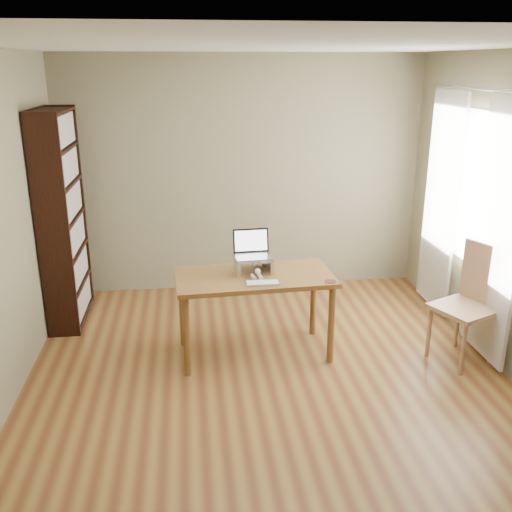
{
  "coord_description": "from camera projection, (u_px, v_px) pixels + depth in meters",
  "views": [
    {
      "loc": [
        -0.6,
        -4.0,
        2.48
      ],
      "look_at": [
        -0.06,
        0.55,
        0.93
      ],
      "focal_mm": 40.0,
      "sensor_mm": 36.0,
      "label": 1
    }
  ],
  "objects": [
    {
      "name": "room",
      "position": [
        276.0,
        231.0,
        4.23
      ],
      "size": [
        4.04,
        4.54,
        2.64
      ],
      "color": "brown",
      "rests_on": "ground"
    },
    {
      "name": "bookshelf",
      "position": [
        63.0,
        219.0,
        5.54
      ],
      "size": [
        0.3,
        0.9,
        2.1
      ],
      "color": "black",
      "rests_on": "ground"
    },
    {
      "name": "curtains",
      "position": [
        466.0,
        215.0,
        5.22
      ],
      "size": [
        0.03,
        1.9,
        2.25
      ],
      "color": "white",
      "rests_on": "ground"
    },
    {
      "name": "desk",
      "position": [
        254.0,
        286.0,
        4.95
      ],
      "size": [
        1.4,
        0.76,
        0.75
      ],
      "rotation": [
        0.0,
        0.0,
        0.06
      ],
      "color": "brown",
      "rests_on": "ground"
    },
    {
      "name": "laptop_stand",
      "position": [
        253.0,
        263.0,
        4.97
      ],
      "size": [
        0.32,
        0.25,
        0.13
      ],
      "rotation": [
        0.0,
        0.0,
        0.06
      ],
      "color": "silver",
      "rests_on": "desk"
    },
    {
      "name": "laptop",
      "position": [
        253.0,
        250.0,
        4.99
      ],
      "size": [
        0.33,
        0.28,
        0.22
      ],
      "rotation": [
        0.0,
        0.0,
        0.06
      ],
      "color": "silver",
      "rests_on": "laptop_stand"
    },
    {
      "name": "keyboard",
      "position": [
        262.0,
        283.0,
        4.71
      ],
      "size": [
        0.28,
        0.12,
        0.02
      ],
      "rotation": [
        0.0,
        0.0,
        -0.01
      ],
      "color": "silver",
      "rests_on": "desk"
    },
    {
      "name": "coaster",
      "position": [
        330.0,
        282.0,
        4.77
      ],
      "size": [
        0.1,
        0.1,
        0.01
      ],
      "primitive_type": "cylinder",
      "color": "brown",
      "rests_on": "desk"
    },
    {
      "name": "cat",
      "position": [
        253.0,
        263.0,
        5.0
      ],
      "size": [
        0.26,
        0.49,
        0.16
      ],
      "rotation": [
        0.0,
        0.0,
        0.1
      ],
      "color": "#473F38",
      "rests_on": "desk"
    },
    {
      "name": "chair",
      "position": [
        474.0,
        300.0,
        4.87
      ],
      "size": [
        0.61,
        0.61,
        1.03
      ],
      "rotation": [
        0.0,
        0.0,
        0.42
      ],
      "color": "#AC7C5D",
      "rests_on": "ground"
    }
  ]
}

